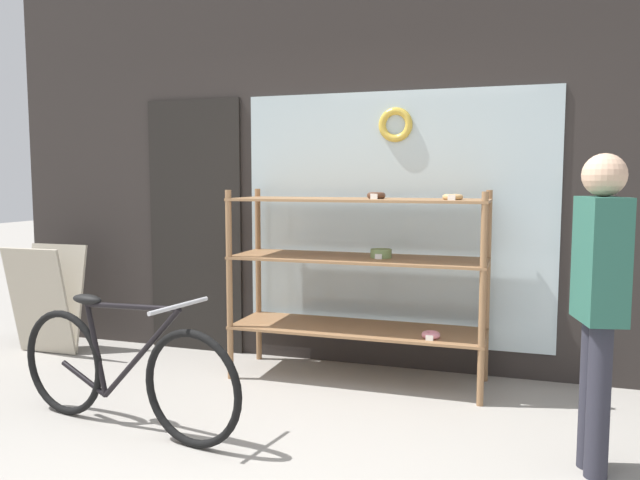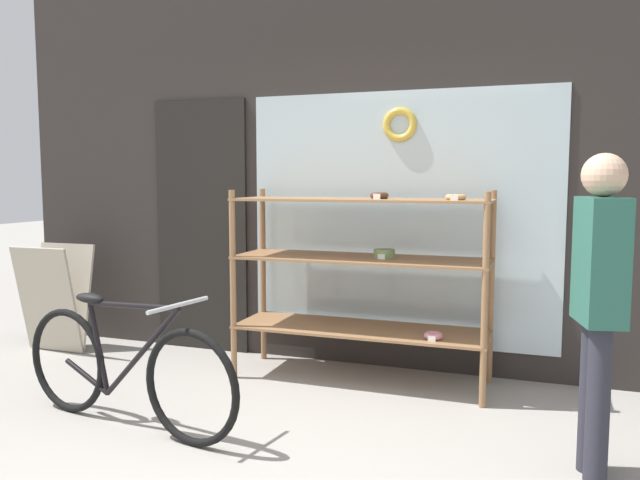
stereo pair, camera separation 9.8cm
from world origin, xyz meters
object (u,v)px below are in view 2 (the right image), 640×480
Objects in this scene: pedestrian at (599,291)px; sandwich_board at (55,298)px; display_case at (363,266)px; bicycle at (124,369)px.

sandwich_board is at bearing -115.02° from pedestrian.
display_case is at bearing 2.10° from sandwich_board.
sandwich_board is at bearing -177.49° from display_case.
display_case reaches higher than bicycle.
sandwich_board is (-1.57, 1.17, 0.10)m from bicycle.
display_case is 1.10× the size of bicycle.
bicycle is 2.61m from pedestrian.
sandwich_board is (-2.65, -0.12, -0.38)m from display_case.
display_case is 1.15× the size of pedestrian.
bicycle is (-1.08, -1.29, -0.48)m from display_case.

